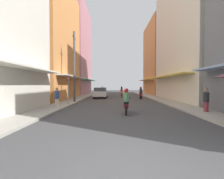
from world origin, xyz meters
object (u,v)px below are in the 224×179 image
at_px(pedestrian_foreground, 206,101).
at_px(street_sign_no_entry, 68,86).
at_px(motorbike_red, 141,94).
at_px(utility_pole, 74,67).
at_px(parked_car, 101,93).
at_px(pedestrian_midway, 57,98).
at_px(motorbike_silver, 102,92).
at_px(motorbike_orange, 122,92).
at_px(motorbike_maroon, 126,102).

xyz_separation_m(pedestrian_foreground, street_sign_no_entry, (-9.65, 3.76, 0.93)).
height_order(motorbike_red, utility_pole, utility_pole).
bearing_deg(parked_car, pedestrian_midway, -102.82).
bearing_deg(motorbike_silver, parked_car, -88.85).
xyz_separation_m(motorbike_orange, parked_car, (-3.03, -2.47, 0.04)).
relative_size(motorbike_maroon, utility_pole, 0.25).
xyz_separation_m(utility_pole, street_sign_no_entry, (0.10, -2.62, -1.93)).
bearing_deg(motorbike_silver, street_sign_no_entry, -98.02).
bearing_deg(pedestrian_midway, street_sign_no_entry, 72.81).
bearing_deg(motorbike_orange, motorbike_silver, 150.54).
xyz_separation_m(motorbike_maroon, pedestrian_foreground, (4.98, 0.10, 0.08)).
bearing_deg(parked_car, street_sign_no_entry, -102.09).
relative_size(motorbike_orange, street_sign_no_entry, 0.68).
distance_m(motorbike_orange, pedestrian_midway, 14.38).
relative_size(motorbike_silver, parked_car, 0.44).
bearing_deg(motorbike_red, street_sign_no_entry, -134.86).
relative_size(motorbike_maroon, street_sign_no_entry, 0.68).
relative_size(parked_car, pedestrian_foreground, 2.62).
xyz_separation_m(pedestrian_foreground, utility_pole, (-9.75, 6.38, 2.86)).
bearing_deg(motorbike_silver, motorbike_red, -48.84).
bearing_deg(pedestrian_foreground, parked_car, 120.35).
height_order(motorbike_red, pedestrian_midway, pedestrian_midway).
xyz_separation_m(motorbike_red, pedestrian_foreground, (2.33, -11.11, 0.08)).
bearing_deg(pedestrian_midway, motorbike_silver, 81.03).
bearing_deg(utility_pole, pedestrian_midway, -95.09).
bearing_deg(motorbike_maroon, pedestrian_foreground, 1.10).
xyz_separation_m(parked_car, pedestrian_midway, (-2.46, -10.83, 0.06)).
relative_size(parked_car, pedestrian_midway, 2.59).
height_order(motorbike_silver, street_sign_no_entry, street_sign_no_entry).
height_order(motorbike_maroon, pedestrian_midway, pedestrian_midway).
height_order(motorbike_silver, pedestrian_midway, pedestrian_midway).
distance_m(motorbike_maroon, motorbike_red, 11.52).
height_order(motorbike_maroon, pedestrian_foreground, motorbike_maroon).
bearing_deg(pedestrian_midway, motorbike_maroon, -24.48).
height_order(motorbike_red, pedestrian_foreground, motorbike_red).
distance_m(motorbike_maroon, street_sign_no_entry, 6.14).
bearing_deg(motorbike_silver, motorbike_maroon, -80.98).
height_order(parked_car, pedestrian_foreground, pedestrian_foreground).
relative_size(pedestrian_foreground, street_sign_no_entry, 0.59).
xyz_separation_m(parked_car, street_sign_no_entry, (-1.99, -9.31, 0.98)).
relative_size(motorbike_maroon, motorbike_orange, 1.00).
relative_size(motorbike_red, utility_pole, 0.25).
height_order(parked_car, pedestrian_midway, pedestrian_midway).
xyz_separation_m(motorbike_orange, motorbike_red, (2.29, -4.43, 0.00)).
relative_size(pedestrian_midway, utility_pole, 0.22).
bearing_deg(motorbike_orange, utility_pole, -119.25).
bearing_deg(pedestrian_midway, pedestrian_foreground, -12.51).
distance_m(motorbike_red, utility_pole, 9.28).
distance_m(motorbike_maroon, parked_car, 13.43).
height_order(utility_pole, street_sign_no_entry, utility_pole).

